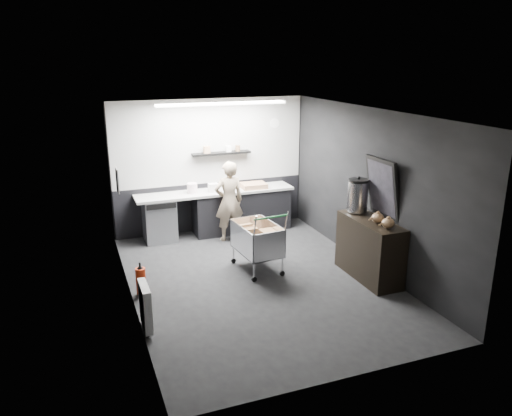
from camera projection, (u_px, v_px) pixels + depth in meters
name	position (u px, v px, depth m)	size (l,w,h in m)	color
floor	(259.00, 280.00, 8.11)	(5.50, 5.50, 0.00)	black
ceiling	(259.00, 113.00, 7.32)	(5.50, 5.50, 0.00)	white
wall_back	(210.00, 166.00, 10.17)	(5.50, 5.50, 0.00)	black
wall_front	(352.00, 269.00, 5.25)	(5.50, 5.50, 0.00)	black
wall_left	(127.00, 215.00, 7.03)	(5.50, 5.50, 0.00)	black
wall_right	(369.00, 189.00, 8.39)	(5.50, 5.50, 0.00)	black
kitchen_wall_panel	(210.00, 141.00, 10.01)	(3.95, 0.02, 1.70)	#B0B0AB
dado_panel	(212.00, 206.00, 10.40)	(3.95, 0.02, 1.00)	black
floating_shelf	(221.00, 153.00, 10.04)	(1.20, 0.22, 0.04)	black
wall_clock	(275.00, 123.00, 10.38)	(0.20, 0.20, 0.03)	white
poster	(117.00, 180.00, 8.15)	(0.02, 0.30, 0.40)	silver
poster_red_band	(117.00, 176.00, 8.13)	(0.01, 0.22, 0.10)	red
radiator	(145.00, 306.00, 6.54)	(0.10, 0.50, 0.60)	white
ceiling_strip	(222.00, 104.00, 8.98)	(2.40, 0.20, 0.04)	white
prep_counter	(222.00, 211.00, 10.18)	(3.20, 0.61, 0.90)	black
person	(229.00, 201.00, 9.68)	(0.58, 0.38, 1.58)	#C1B399
shopping_cart	(257.00, 241.00, 8.37)	(0.68, 1.04, 1.10)	silver
sideboard	(369.00, 241.00, 8.09)	(0.56, 1.32, 1.97)	black
fire_extinguisher	(141.00, 280.00, 7.55)	(0.15, 0.15, 0.51)	red
cardboard_box	(254.00, 186.00, 10.22)	(0.50, 0.38, 0.10)	#A97D5A
pink_tub	(192.00, 188.00, 9.82)	(0.20, 0.20, 0.20)	#F5D4DB
white_container	(213.00, 188.00, 9.92)	(0.19, 0.15, 0.17)	white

